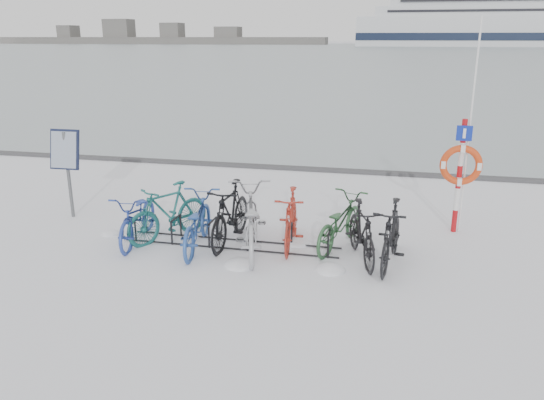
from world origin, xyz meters
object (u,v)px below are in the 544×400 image
bike_rack (232,236)px  lifebuoy_station (461,165)px  info_board (65,155)px  cruise_ferry (528,15)px

bike_rack → lifebuoy_station: (4.06, 1.57, 1.17)m
info_board → cruise_ferry: bearing=75.0°
info_board → lifebuoy_station: size_ratio=0.46×
info_board → bike_rack: bearing=-12.8°
bike_rack → lifebuoy_station: lifebuoy_station is taller
bike_rack → cruise_ferry: size_ratio=0.03×
bike_rack → lifebuoy_station: 4.51m
bike_rack → info_board: bearing=168.2°
bike_rack → info_board: size_ratio=2.14×
lifebuoy_station → cruise_ferry: 224.13m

